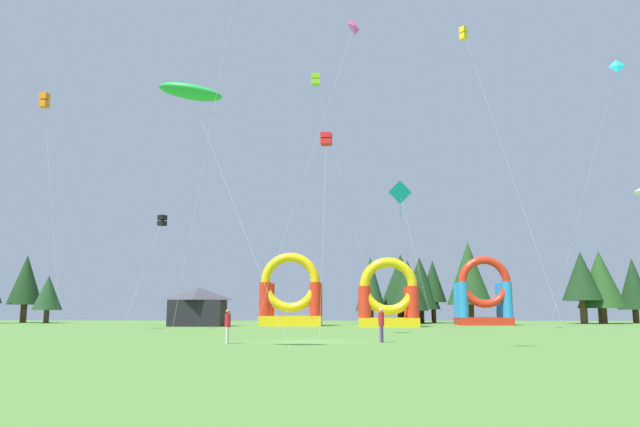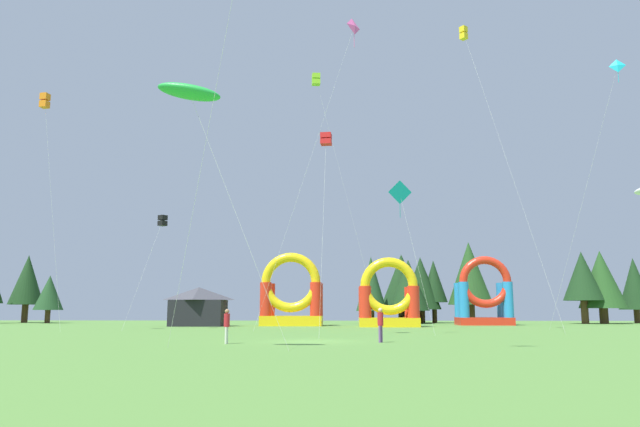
% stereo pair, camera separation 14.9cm
% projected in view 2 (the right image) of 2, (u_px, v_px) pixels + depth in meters
% --- Properties ---
extents(ground_plane, '(120.00, 120.00, 0.00)m').
position_uv_depth(ground_plane, '(309.00, 341.00, 32.97)').
color(ground_plane, '#548438').
extents(kite_lime_box, '(6.81, 1.49, 25.92)m').
position_uv_depth(kite_lime_box, '(316.00, 80.00, 62.43)').
color(kite_lime_box, '#8CD826').
rests_on(kite_lime_box, ground_plane).
extents(kite_teal_diamond, '(2.68, 1.92, 10.66)m').
position_uv_depth(kite_teal_diamond, '(400.00, 194.00, 43.64)').
color(kite_teal_diamond, '#0C7F7A').
rests_on(kite_teal_diamond, ground_plane).
extents(kite_green_parafoil, '(6.16, 1.23, 12.12)m').
position_uv_depth(kite_green_parafoil, '(189.00, 92.00, 27.26)').
color(kite_green_parafoil, green).
rests_on(kite_green_parafoil, ground_plane).
extents(kite_orange_box, '(3.19, 0.78, 19.50)m').
position_uv_depth(kite_orange_box, '(45.00, 101.00, 49.98)').
color(kite_orange_box, orange).
rests_on(kite_orange_box, ground_plane).
extents(kite_pink_diamond, '(8.76, 1.10, 26.02)m').
position_uv_depth(kite_pink_diamond, '(354.00, 29.00, 50.89)').
color(kite_pink_diamond, '#EA599E').
rests_on(kite_pink_diamond, ground_plane).
extents(kite_black_box, '(2.44, 3.83, 10.21)m').
position_uv_depth(kite_black_box, '(163.00, 221.00, 54.73)').
color(kite_black_box, black).
rests_on(kite_black_box, ground_plane).
extents(kite_yellow_box, '(5.47, 5.95, 25.75)m').
position_uv_depth(kite_yellow_box, '(464.00, 35.00, 51.52)').
color(kite_yellow_box, yellow).
rests_on(kite_yellow_box, ground_plane).
extents(kite_red_box, '(0.81, 3.85, 13.85)m').
position_uv_depth(kite_red_box, '(326.00, 139.00, 41.79)').
color(kite_red_box, red).
rests_on(kite_red_box, ground_plane).
extents(kite_cyan_diamond, '(4.72, 7.31, 21.23)m').
position_uv_depth(kite_cyan_diamond, '(617.00, 70.00, 47.56)').
color(kite_cyan_diamond, '#19B7CC').
rests_on(kite_cyan_diamond, ground_plane).
extents(person_near_camera, '(0.33, 0.33, 1.76)m').
position_uv_depth(person_near_camera, '(227.00, 323.00, 30.87)').
color(person_near_camera, silver).
rests_on(person_near_camera, ground_plane).
extents(person_far_side, '(0.43, 0.43, 1.82)m').
position_uv_depth(person_far_side, '(380.00, 322.00, 32.06)').
color(person_far_side, '#724C8C').
rests_on(person_far_side, ground_plane).
extents(inflatable_orange_dome, '(5.93, 4.25, 6.85)m').
position_uv_depth(inflatable_orange_dome, '(389.00, 302.00, 60.06)').
color(inflatable_orange_dome, yellow).
rests_on(inflatable_orange_dome, ground_plane).
extents(inflatable_blue_arch, '(6.49, 4.35, 7.65)m').
position_uv_depth(inflatable_blue_arch, '(291.00, 299.00, 63.73)').
color(inflatable_blue_arch, yellow).
rests_on(inflatable_blue_arch, ground_plane).
extents(inflatable_yellow_castle, '(5.87, 3.90, 7.53)m').
position_uv_depth(inflatable_yellow_castle, '(484.00, 299.00, 66.36)').
color(inflatable_yellow_castle, red).
rests_on(inflatable_yellow_castle, ground_plane).
extents(festival_tent, '(5.46, 3.57, 4.01)m').
position_uv_depth(festival_tent, '(198.00, 307.00, 62.45)').
color(festival_tent, black).
rests_on(festival_tent, ground_plane).
extents(tree_row_1, '(4.41, 4.41, 8.83)m').
position_uv_depth(tree_row_1, '(27.00, 280.00, 79.18)').
color(tree_row_1, '#4C331E').
rests_on(tree_row_1, ground_plane).
extents(tree_row_2, '(3.62, 3.62, 6.02)m').
position_uv_depth(tree_row_2, '(49.00, 293.00, 76.47)').
color(tree_row_2, '#4C331E').
rests_on(tree_row_2, ground_plane).
extents(tree_row_3, '(3.76, 3.76, 8.18)m').
position_uv_depth(tree_row_3, '(371.00, 284.00, 74.15)').
color(tree_row_3, '#4C331E').
rests_on(tree_row_3, ground_plane).
extents(tree_row_4, '(5.74, 5.74, 8.78)m').
position_uv_depth(tree_row_4, '(402.00, 282.00, 77.29)').
color(tree_row_4, '#4C331E').
rests_on(tree_row_4, ground_plane).
extents(tree_row_5, '(5.02, 5.02, 7.78)m').
position_uv_depth(tree_row_5, '(409.00, 285.00, 73.82)').
color(tree_row_5, '#4C331E').
rests_on(tree_row_5, ground_plane).
extents(tree_row_6, '(5.13, 5.13, 8.44)m').
position_uv_depth(tree_row_6, '(421.00, 283.00, 77.68)').
color(tree_row_6, '#4C331E').
rests_on(tree_row_6, ground_plane).
extents(tree_row_7, '(3.42, 3.42, 8.04)m').
position_uv_depth(tree_row_7, '(434.00, 282.00, 77.85)').
color(tree_row_7, '#4C331E').
rests_on(tree_row_7, ground_plane).
extents(tree_row_8, '(5.51, 5.51, 10.11)m').
position_uv_depth(tree_row_8, '(469.00, 273.00, 75.12)').
color(tree_row_8, '#4C331E').
rests_on(tree_row_8, ground_plane).
extents(tree_row_9, '(4.75, 4.75, 8.72)m').
position_uv_depth(tree_row_9, '(582.00, 276.00, 73.11)').
color(tree_row_9, '#4C331E').
rests_on(tree_row_9, ground_plane).
extents(tree_row_10, '(5.64, 5.64, 8.90)m').
position_uv_depth(tree_row_10, '(601.00, 279.00, 73.77)').
color(tree_row_10, '#4C331E').
rests_on(tree_row_10, ground_plane).
extents(tree_row_11, '(4.09, 4.09, 8.20)m').
position_uv_depth(tree_row_11, '(635.00, 284.00, 75.92)').
color(tree_row_11, '#4C331E').
rests_on(tree_row_11, ground_plane).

